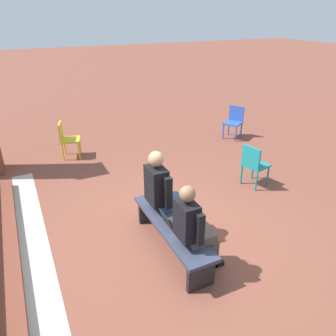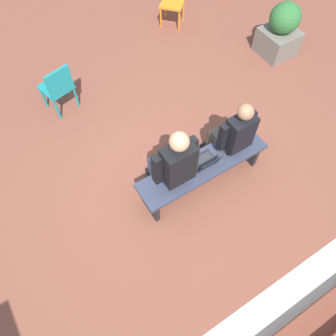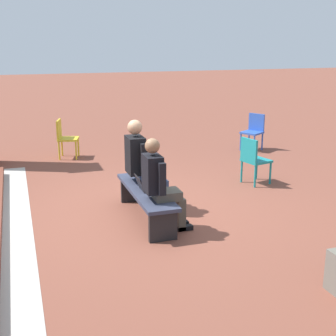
{
  "view_description": "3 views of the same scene",
  "coord_description": "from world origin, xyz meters",
  "px_view_note": "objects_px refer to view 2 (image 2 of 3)",
  "views": [
    {
      "loc": [
        -3.7,
        1.72,
        3.12
      ],
      "look_at": [
        0.25,
        -0.19,
        1.0
      ],
      "focal_mm": 35.0,
      "sensor_mm": 36.0,
      "label": 1
    },
    {
      "loc": [
        1.25,
        1.72,
        3.96
      ],
      "look_at": [
        0.13,
        -0.05,
        0.64
      ],
      "focal_mm": 35.0,
      "sensor_mm": 36.0,
      "label": 2
    },
    {
      "loc": [
        -6.45,
        1.72,
        2.52
      ],
      "look_at": [
        0.09,
        -0.44,
        0.61
      ],
      "focal_mm": 50.0,
      "sensor_mm": 36.0,
      "label": 3
    }
  ],
  "objects_px": {
    "laptop": "(206,162)",
    "planter": "(281,31)",
    "person_adult": "(173,163)",
    "plastic_chair_foreground": "(58,86)",
    "person_student": "(233,133)",
    "bench": "(203,168)"
  },
  "relations": [
    {
      "from": "plastic_chair_foreground",
      "to": "bench",
      "type": "bearing_deg",
      "value": 114.72
    },
    {
      "from": "person_student",
      "to": "person_adult",
      "type": "bearing_deg",
      "value": -0.36
    },
    {
      "from": "person_adult",
      "to": "plastic_chair_foreground",
      "type": "distance_m",
      "value": 2.3
    },
    {
      "from": "bench",
      "to": "planter",
      "type": "relative_size",
      "value": 1.91
    },
    {
      "from": "person_student",
      "to": "plastic_chair_foreground",
      "type": "relative_size",
      "value": 1.53
    },
    {
      "from": "bench",
      "to": "laptop",
      "type": "bearing_deg",
      "value": 152.67
    },
    {
      "from": "person_adult",
      "to": "plastic_chair_foreground",
      "type": "bearing_deg",
      "value": -74.18
    },
    {
      "from": "bench",
      "to": "person_adult",
      "type": "relative_size",
      "value": 1.3
    },
    {
      "from": "laptop",
      "to": "planter",
      "type": "xyz_separation_m",
      "value": [
        -2.72,
        -1.55,
        -0.06
      ]
    },
    {
      "from": "person_student",
      "to": "person_adult",
      "type": "relative_size",
      "value": 0.93
    },
    {
      "from": "person_adult",
      "to": "laptop",
      "type": "bearing_deg",
      "value": 169.58
    },
    {
      "from": "person_adult",
      "to": "plastic_chair_foreground",
      "type": "xyz_separation_m",
      "value": [
        0.62,
        -2.2,
        -0.25
      ]
    },
    {
      "from": "person_student",
      "to": "planter",
      "type": "bearing_deg",
      "value": -147.07
    },
    {
      "from": "laptop",
      "to": "plastic_chair_foreground",
      "type": "distance_m",
      "value": 2.52
    },
    {
      "from": "bench",
      "to": "plastic_chair_foreground",
      "type": "distance_m",
      "value": 2.5
    },
    {
      "from": "planter",
      "to": "laptop",
      "type": "bearing_deg",
      "value": 29.59
    },
    {
      "from": "person_student",
      "to": "plastic_chair_foreground",
      "type": "xyz_separation_m",
      "value": [
        1.52,
        -2.21,
        -0.21
      ]
    },
    {
      "from": "laptop",
      "to": "plastic_chair_foreground",
      "type": "relative_size",
      "value": 0.38
    },
    {
      "from": "person_student",
      "to": "bench",
      "type": "bearing_deg",
      "value": 7.66
    },
    {
      "from": "bench",
      "to": "person_student",
      "type": "height_order",
      "value": "person_student"
    },
    {
      "from": "person_adult",
      "to": "planter",
      "type": "relative_size",
      "value": 1.47
    },
    {
      "from": "bench",
      "to": "planter",
      "type": "xyz_separation_m",
      "value": [
        -2.75,
        -1.53,
        0.08
      ]
    }
  ]
}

